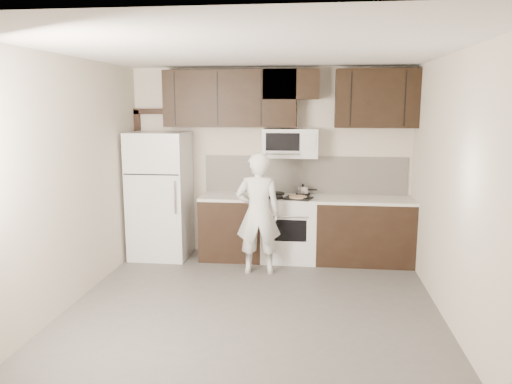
% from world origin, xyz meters
% --- Properties ---
extents(floor, '(4.50, 4.50, 0.00)m').
position_xyz_m(floor, '(0.00, 0.00, 0.00)').
color(floor, '#54514E').
rests_on(floor, ground).
extents(back_wall, '(4.00, 0.00, 4.00)m').
position_xyz_m(back_wall, '(0.00, 2.25, 1.35)').
color(back_wall, beige).
rests_on(back_wall, ground).
extents(ceiling, '(4.50, 4.50, 0.00)m').
position_xyz_m(ceiling, '(0.00, 0.00, 2.70)').
color(ceiling, white).
rests_on(ceiling, back_wall).
extents(counter_run, '(2.95, 0.64, 0.91)m').
position_xyz_m(counter_run, '(0.60, 1.94, 0.46)').
color(counter_run, black).
rests_on(counter_run, floor).
extents(stove, '(0.76, 0.66, 0.94)m').
position_xyz_m(stove, '(0.30, 1.94, 0.46)').
color(stove, silver).
rests_on(stove, floor).
extents(backsplash, '(2.90, 0.02, 0.54)m').
position_xyz_m(backsplash, '(0.50, 2.24, 1.18)').
color(backsplash, beige).
rests_on(backsplash, counter_run).
extents(upper_cabinets, '(3.48, 0.35, 0.78)m').
position_xyz_m(upper_cabinets, '(0.21, 2.08, 2.28)').
color(upper_cabinets, black).
rests_on(upper_cabinets, back_wall).
extents(microwave, '(0.76, 0.42, 0.40)m').
position_xyz_m(microwave, '(0.30, 2.06, 1.65)').
color(microwave, silver).
rests_on(microwave, upper_cabinets).
extents(refrigerator, '(0.80, 0.76, 1.80)m').
position_xyz_m(refrigerator, '(-1.55, 1.89, 0.90)').
color(refrigerator, silver).
rests_on(refrigerator, floor).
extents(door_trim, '(0.50, 0.08, 2.12)m').
position_xyz_m(door_trim, '(-1.92, 2.21, 1.25)').
color(door_trim, black).
rests_on(door_trim, floor).
extents(saucepan, '(0.28, 0.16, 0.16)m').
position_xyz_m(saucepan, '(0.48, 2.09, 0.97)').
color(saucepan, silver).
rests_on(saucepan, stove).
extents(baking_tray, '(0.42, 0.36, 0.02)m').
position_xyz_m(baking_tray, '(0.42, 1.79, 0.92)').
color(baking_tray, black).
rests_on(baking_tray, counter_run).
extents(pizza, '(0.30, 0.30, 0.02)m').
position_xyz_m(pizza, '(0.42, 1.79, 0.94)').
color(pizza, tan).
rests_on(pizza, baking_tray).
extents(person, '(0.62, 0.44, 1.59)m').
position_xyz_m(person, '(-0.07, 1.33, 0.80)').
color(person, white).
rests_on(person, floor).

